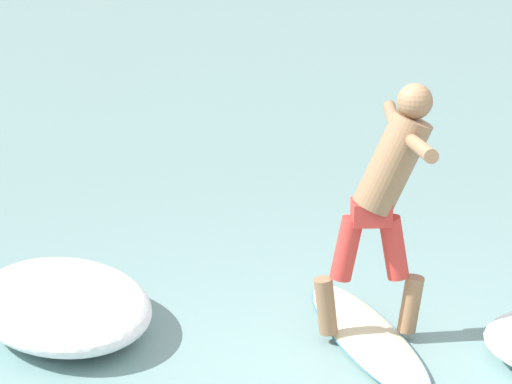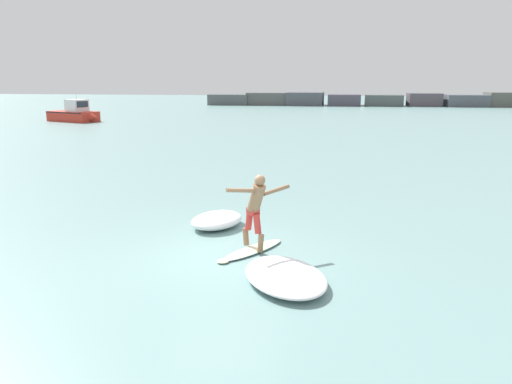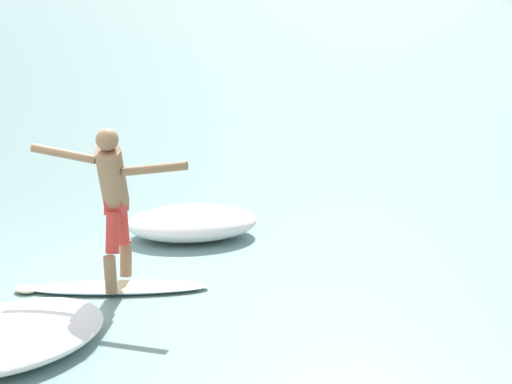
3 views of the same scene
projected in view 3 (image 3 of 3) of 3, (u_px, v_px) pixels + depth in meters
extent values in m
plane|color=gray|center=(58.00, 286.00, 13.20)|extent=(200.00, 200.00, 0.00)
ellipsoid|color=beige|center=(119.00, 287.00, 13.03)|extent=(1.43, 1.87, 0.08)
ellipsoid|color=beige|center=(27.00, 289.00, 12.98)|extent=(0.36, 0.36, 0.06)
ellipsoid|color=#2870B2|center=(119.00, 287.00, 13.03)|extent=(1.45, 1.88, 0.03)
cone|color=black|center=(192.00, 295.00, 13.10)|extent=(0.07, 0.07, 0.14)
cone|color=black|center=(180.00, 291.00, 13.21)|extent=(0.07, 0.07, 0.14)
cone|color=black|center=(180.00, 299.00, 12.97)|extent=(0.07, 0.07, 0.14)
cylinder|color=#8E6849|center=(110.00, 275.00, 12.69)|extent=(0.22, 0.22, 0.42)
cylinder|color=red|center=(113.00, 233.00, 12.71)|extent=(0.26, 0.27, 0.46)
cylinder|color=#8E6849|center=(126.00, 258.00, 13.25)|extent=(0.22, 0.22, 0.42)
cylinder|color=red|center=(121.00, 224.00, 13.02)|extent=(0.26, 0.27, 0.46)
cube|color=red|center=(117.00, 205.00, 12.81)|extent=(0.32, 0.33, 0.16)
cylinder|color=#8E6849|center=(112.00, 177.00, 12.60)|extent=(0.56, 0.57, 0.71)
sphere|color=#8E6849|center=(107.00, 140.00, 12.37)|extent=(0.24, 0.24, 0.24)
cylinder|color=#8E6849|center=(155.00, 169.00, 12.40)|extent=(0.58, 0.55, 0.21)
cylinder|color=#8E6849|center=(64.00, 154.00, 12.53)|extent=(0.57, 0.55, 0.20)
ellipsoid|color=white|center=(10.00, 336.00, 11.35)|extent=(2.31, 2.65, 0.26)
ellipsoid|color=white|center=(192.00, 223.00, 14.97)|extent=(1.72, 1.95, 0.38)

